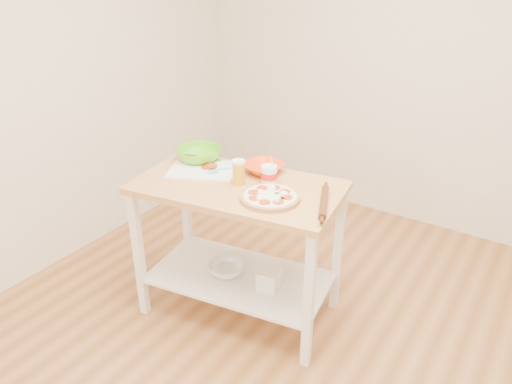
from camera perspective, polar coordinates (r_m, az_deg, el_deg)
The scene contains 13 objects.
room_shell at distance 2.09m, azimuth 2.71°, elevation 4.23°, with size 4.04×4.54×2.74m.
prep_island at distance 2.99m, azimuth -2.00°, elevation -3.47°, with size 1.27×0.82×0.90m.
pizza at distance 2.70m, azimuth 1.63°, elevation -0.54°, with size 0.33×0.33×0.05m.
cutting_board at distance 3.07m, azimuth -6.08°, elevation 2.63°, with size 0.49×0.44×0.04m.
spatula at distance 3.02m, azimuth -4.31°, elevation 2.48°, with size 0.09×0.15×0.01m.
knife at distance 3.23m, azimuth -6.87°, elevation 3.96°, with size 0.26×0.09×0.01m.
orange_bowl at distance 3.02m, azimuth 0.82°, elevation 2.77°, with size 0.24×0.24×0.06m, color #F04715.
green_bowl at distance 3.20m, azimuth -6.51°, elevation 4.26°, with size 0.28×0.28×0.09m, color #5BC317.
beer_pint at distance 2.85m, azimuth -2.00°, elevation 2.27°, with size 0.07×0.07×0.15m.
yogurt_tub at distance 2.86m, azimuth 1.52°, elevation 1.96°, with size 0.09×0.09×0.20m.
rolling_pin at distance 2.65m, azimuth 7.77°, elevation -1.15°, with size 0.04×0.04×0.35m, color #592D14.
shelf_glass_bowl at distance 3.20m, azimuth -3.39°, elevation -8.73°, with size 0.23×0.23×0.07m, color silver.
shelf_bin at distance 3.06m, azimuth 1.48°, elevation -9.96°, with size 0.12×0.12×0.12m, color white.
Camera 1 is at (0.98, -1.67, 2.13)m, focal length 35.00 mm.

